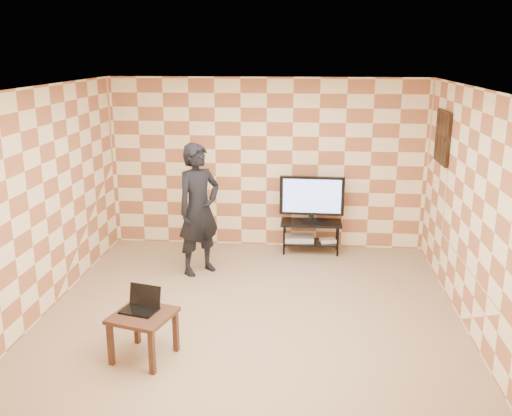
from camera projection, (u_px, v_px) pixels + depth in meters
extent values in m
plane|color=tan|center=(252.00, 311.00, 7.00)|extent=(5.00, 5.00, 0.00)
cube|color=#FEEBBA|center=(266.00, 164.00, 9.04)|extent=(5.00, 0.02, 2.70)
cube|color=#FEEBBA|center=(220.00, 293.00, 4.24)|extent=(5.00, 0.02, 2.70)
cube|color=#FEEBBA|center=(45.00, 200.00, 6.85)|extent=(0.02, 5.00, 2.70)
cube|color=#FEEBBA|center=(472.00, 210.00, 6.43)|extent=(0.02, 5.00, 2.70)
cube|color=white|center=(251.00, 87.00, 6.28)|extent=(5.00, 5.00, 0.02)
cube|color=black|center=(443.00, 137.00, 7.76)|extent=(0.04, 0.72, 0.72)
cube|color=black|center=(443.00, 137.00, 7.76)|extent=(0.04, 0.03, 0.68)
cube|color=black|center=(443.00, 137.00, 7.76)|extent=(0.04, 0.68, 0.03)
cube|color=black|center=(311.00, 223.00, 8.93)|extent=(0.95, 0.43, 0.04)
cube|color=black|center=(311.00, 242.00, 9.02)|extent=(0.85, 0.38, 0.03)
cylinder|color=black|center=(284.00, 239.00, 8.86)|extent=(0.03, 0.03, 0.50)
cylinder|color=black|center=(285.00, 233.00, 9.19)|extent=(0.03, 0.03, 0.50)
cylinder|color=black|center=(338.00, 241.00, 8.79)|extent=(0.03, 0.03, 0.50)
cylinder|color=black|center=(337.00, 234.00, 9.12)|extent=(0.03, 0.03, 0.50)
cube|color=black|center=(311.00, 221.00, 8.92)|extent=(0.30, 0.20, 0.03)
cube|color=black|center=(311.00, 217.00, 8.91)|extent=(0.07, 0.05, 0.08)
cube|color=black|center=(312.00, 196.00, 8.81)|extent=(1.00, 0.09, 0.61)
cube|color=#81A1F2|center=(312.00, 196.00, 8.78)|extent=(0.89, 0.03, 0.53)
cube|color=silver|center=(299.00, 238.00, 9.05)|extent=(0.48, 0.36, 0.08)
cube|color=silver|center=(328.00, 240.00, 8.98)|extent=(0.27, 0.23, 0.05)
cube|color=black|center=(143.00, 315.00, 5.82)|extent=(0.71, 0.71, 0.04)
cube|color=black|center=(111.00, 344.00, 5.76)|extent=(0.06, 0.06, 0.46)
cube|color=black|center=(137.00, 324.00, 6.19)|extent=(0.06, 0.06, 0.46)
cube|color=black|center=(152.00, 353.00, 5.59)|extent=(0.06, 0.06, 0.46)
cube|color=black|center=(176.00, 331.00, 6.02)|extent=(0.06, 0.06, 0.46)
cube|color=black|center=(139.00, 311.00, 5.86)|extent=(0.41, 0.34, 0.02)
cube|color=black|center=(145.00, 295.00, 5.95)|extent=(0.36, 0.15, 0.23)
imported|color=black|center=(199.00, 209.00, 8.00)|extent=(0.80, 0.80, 1.87)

